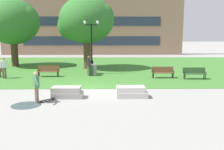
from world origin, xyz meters
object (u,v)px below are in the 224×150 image
Objects in this scene: trash_bin at (91,70)px; person_bystander_far_lawn at (89,65)px; concrete_block_center at (67,92)px; park_bench_far_right at (194,73)px; skateboard at (46,100)px; park_bench_far_left at (48,70)px; person_bystander_near_lawn at (4,67)px; concrete_block_left at (131,92)px; lamp_post_left at (92,63)px; person_skateboarder at (36,85)px; park_bench_near_left at (163,72)px.

person_bystander_far_lawn reaches higher than trash_bin.
park_bench_far_right reaches higher than concrete_block_center.
park_bench_far_left is at bearing 101.77° from skateboard.
person_bystander_near_lawn is at bearing 125.78° from skateboard.
skateboard is 0.91× the size of trash_bin.
concrete_block_center is 2.05× the size of skateboard.
park_bench_far_left is (-6.39, 6.86, 0.23)m from concrete_block_left.
park_bench_far_right is at bearing -10.31° from person_bystander_far_lawn.
person_bystander_near_lawn is at bearing -169.76° from trash_bin.
park_bench_far_left is 0.38× the size of lamp_post_left.
park_bench_near_left is (8.33, 7.23, -0.43)m from person_skateboarder.
person_bystander_far_lawn is at bearing -100.78° from lamp_post_left.
person_bystander_near_lawn reaches higher than concrete_block_left.
concrete_block_center is 7.38m from park_bench_far_left.
park_bench_far_right is 0.38× the size of lamp_post_left.
park_bench_near_left is 9.51m from park_bench_far_left.
park_bench_near_left is at bearing -9.60° from person_bystander_far_lawn.
lamp_post_left is 5.00× the size of trash_bin.
park_bench_far_right is at bearing -11.58° from trash_bin.
park_bench_near_left is at bearing 0.19° from person_bystander_near_lawn.
lamp_post_left is (3.56, 1.26, 0.46)m from park_bench_far_left.
park_bench_near_left is at bearing 40.99° from person_skateboarder.
concrete_block_center is at bearing -45.46° from person_bystander_near_lawn.
person_bystander_far_lawn is (-3.01, 7.16, 0.68)m from concrete_block_left.
park_bench_near_left is 6.10m from trash_bin.
concrete_block_left is at bearing 0.56° from concrete_block_center.
park_bench_far_right is at bearing 45.38° from concrete_block_left.
person_bystander_near_lawn is 1.00× the size of person_bystander_far_lawn.
person_skateboarder is 1.95× the size of skateboard.
park_bench_near_left and park_bench_far_right have the same top height.
trash_bin is at bearing 168.62° from park_bench_near_left.
person_bystander_near_lawn is 6.87m from person_bystander_far_lawn.
lamp_post_left is 7.26m from person_bystander_near_lawn.
skateboard is at bearing -102.40° from person_bystander_far_lawn.
lamp_post_left reaches higher than park_bench_near_left.
concrete_block_left is 6.87m from park_bench_near_left.
park_bench_far_left is 1.88× the size of trash_bin.
concrete_block_center is 0.99× the size of park_bench_far_right.
concrete_block_left is 7.79m from person_bystander_far_lawn.
concrete_block_left is 1.06× the size of person_bystander_near_lawn.
concrete_block_left is at bearing 11.98° from person_skateboarder.
park_bench_near_left reaches higher than skateboard.
park_bench_near_left reaches higher than concrete_block_center.
concrete_block_left is 11.54m from person_bystander_near_lawn.
person_skateboarder is 0.36× the size of lamp_post_left.
park_bench_far_left is at bearing -172.40° from trash_bin.
concrete_block_center is 8.24m from lamp_post_left.
concrete_block_left is at bearing -31.85° from person_bystander_near_lawn.
person_skateboarder is at bearing -105.52° from trash_bin.
person_skateboarder is 8.77m from trash_bin.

